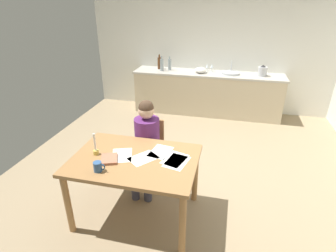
{
  "coord_description": "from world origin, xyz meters",
  "views": [
    {
      "loc": [
        0.51,
        -3.42,
        2.32
      ],
      "look_at": [
        -0.22,
        -0.4,
        0.85
      ],
      "focal_mm": 29.05,
      "sensor_mm": 36.0,
      "label": 1
    }
  ],
  "objects": [
    {
      "name": "sink_unit",
      "position": [
        0.46,
        2.24,
        0.92
      ],
      "size": [
        0.36,
        0.36,
        0.24
      ],
      "color": "#B2B7BC",
      "rests_on": "kitchen_counter"
    },
    {
      "name": "dining_table",
      "position": [
        -0.42,
        -1.1,
        0.66
      ],
      "size": [
        1.34,
        0.94,
        0.77
      ],
      "color": "#9E7042",
      "rests_on": "ground"
    },
    {
      "name": "candlestick",
      "position": [
        -0.86,
        -1.12,
        0.84
      ],
      "size": [
        0.06,
        0.06,
        0.25
      ],
      "color": "gold",
      "rests_on": "dining_table"
    },
    {
      "name": "book_magazine",
      "position": [
        -0.67,
        -1.19,
        0.78
      ],
      "size": [
        0.23,
        0.25,
        0.03
      ],
      "primitive_type": "cube",
      "rotation": [
        0.0,
        0.0,
        0.37
      ],
      "color": "#B06A4F",
      "rests_on": "dining_table"
    },
    {
      "name": "person_seated",
      "position": [
        -0.48,
        -0.53,
        0.68
      ],
      "size": [
        0.34,
        0.61,
        1.19
      ],
      "color": "#592666",
      "rests_on": "ground"
    },
    {
      "name": "coffee_mug",
      "position": [
        -0.69,
        -1.41,
        0.82
      ],
      "size": [
        0.12,
        0.08,
        0.1
      ],
      "color": "#33598C",
      "rests_on": "dining_table"
    },
    {
      "name": "paper_bill",
      "position": [
        -0.58,
        -1.07,
        0.77
      ],
      "size": [
        0.3,
        0.35,
        0.0
      ],
      "primitive_type": "cube",
      "rotation": [
        0.0,
        0.0,
        0.34
      ],
      "color": "white",
      "rests_on": "dining_table"
    },
    {
      "name": "paper_envelope",
      "position": [
        -0.0,
        -1.01,
        0.77
      ],
      "size": [
        0.28,
        0.34,
        0.0
      ],
      "primitive_type": "cube",
      "rotation": [
        0.0,
        0.0,
        -0.28
      ],
      "color": "white",
      "rests_on": "dining_table"
    },
    {
      "name": "kitchen_counter",
      "position": [
        0.0,
        2.24,
        0.45
      ],
      "size": [
        3.13,
        0.64,
        0.9
      ],
      "color": "beige",
      "rests_on": "ground"
    },
    {
      "name": "chair_at_table",
      "position": [
        -0.49,
        -0.39,
        0.48
      ],
      "size": [
        0.43,
        0.43,
        0.86
      ],
      "color": "#9E7042",
      "rests_on": "ground"
    },
    {
      "name": "wall_back",
      "position": [
        0.0,
        2.6,
        1.3
      ],
      "size": [
        5.2,
        0.12,
        2.6
      ],
      "primitive_type": "cube",
      "color": "silver",
      "rests_on": "ground"
    },
    {
      "name": "paper_receipt",
      "position": [
        -0.33,
        -1.07,
        0.77
      ],
      "size": [
        0.35,
        0.36,
        0.0
      ],
      "primitive_type": "cube",
      "rotation": [
        0.0,
        0.0,
        -0.68
      ],
      "color": "white",
      "rests_on": "dining_table"
    },
    {
      "name": "wine_glass_by_kettle",
      "position": [
        -0.04,
        2.39,
        1.01
      ],
      "size": [
        0.07,
        0.07,
        0.15
      ],
      "color": "silver",
      "rests_on": "kitchen_counter"
    },
    {
      "name": "bottle_oil",
      "position": [
        -1.08,
        2.33,
        1.03
      ],
      "size": [
        0.08,
        0.08,
        0.31
      ],
      "color": "#593319",
      "rests_on": "kitchen_counter"
    },
    {
      "name": "paper_notice",
      "position": [
        -0.19,
        -0.9,
        0.77
      ],
      "size": [
        0.26,
        0.33,
        0.0
      ],
      "primitive_type": "cube",
      "rotation": [
        0.0,
        0.0,
        -0.17
      ],
      "color": "white",
      "rests_on": "dining_table"
    },
    {
      "name": "stovetop_kettle",
      "position": [
        1.08,
        2.24,
        1.0
      ],
      "size": [
        0.18,
        0.18,
        0.22
      ],
      "color": "#B7BABF",
      "rests_on": "kitchen_counter"
    },
    {
      "name": "wine_glass_near_sink",
      "position": [
        0.06,
        2.39,
        1.01
      ],
      "size": [
        0.07,
        0.07,
        0.15
      ],
      "color": "silver",
      "rests_on": "kitchen_counter"
    },
    {
      "name": "mixing_bowl",
      "position": [
        -0.15,
        2.2,
        0.96
      ],
      "size": [
        0.25,
        0.25,
        0.11
      ],
      "primitive_type": "ellipsoid",
      "color": "white",
      "rests_on": "kitchen_counter"
    },
    {
      "name": "bottle_vinegar",
      "position": [
        -0.98,
        2.18,
        1.03
      ],
      "size": [
        0.07,
        0.07,
        0.31
      ],
      "color": "#8C999E",
      "rests_on": "kitchen_counter"
    },
    {
      "name": "paper_letter",
      "position": [
        0.03,
        -1.06,
        0.77
      ],
      "size": [
        0.27,
        0.33,
        0.0
      ],
      "primitive_type": "cube",
      "rotation": [
        0.0,
        0.0,
        -0.22
      ],
      "color": "white",
      "rests_on": "dining_table"
    },
    {
      "name": "ground_plane",
      "position": [
        0.0,
        0.0,
        -0.02
      ],
      "size": [
        5.2,
        5.2,
        0.04
      ],
      "primitive_type": "cube",
      "color": "#937F60"
    },
    {
      "name": "bottle_wine_red",
      "position": [
        -0.84,
        2.29,
        1.02
      ],
      "size": [
        0.07,
        0.07,
        0.29
      ],
      "color": "#8C999E",
      "rests_on": "kitchen_counter"
    }
  ]
}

